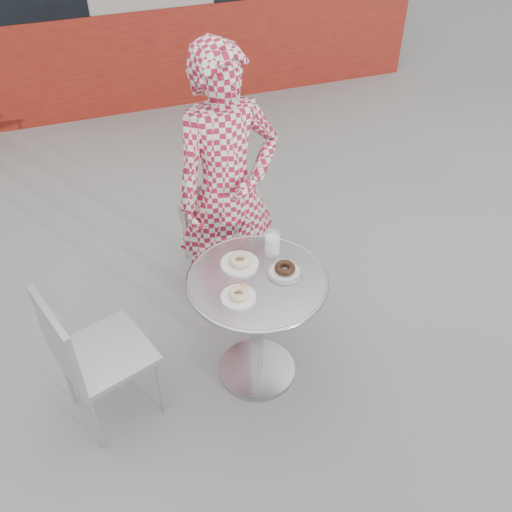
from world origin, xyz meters
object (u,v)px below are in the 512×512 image
object	(u,v)px
bistro_table	(257,304)
plate_checker	(285,270)
plate_near	(239,295)
chair_far	(214,241)
seated_person	(227,191)
plate_far	(240,262)
chair_left	(109,377)
milk_cup	(272,244)

from	to	relation	value
bistro_table	plate_checker	bearing A→B (deg)	0.00
plate_near	plate_checker	bearing A→B (deg)	18.66
bistro_table	chair_far	bearing A→B (deg)	88.90
bistro_table	seated_person	xyz separation A→B (m)	(0.04, 0.64, 0.31)
bistro_table	chair_far	xyz separation A→B (m)	(0.02, 0.96, -0.30)
chair_far	seated_person	world-z (taller)	seated_person
plate_near	plate_checker	world-z (taller)	plate_checker
bistro_table	plate_far	distance (m)	0.25
chair_left	plate_far	xyz separation A→B (m)	(0.78, 0.12, 0.49)
seated_person	plate_far	distance (m)	0.52
seated_person	plate_near	xyz separation A→B (m)	(-0.17, -0.74, -0.11)
chair_far	plate_checker	bearing A→B (deg)	102.06
seated_person	plate_far	xyz separation A→B (m)	(-0.09, -0.50, -0.11)
chair_left	milk_cup	bearing A→B (deg)	-99.94
chair_far	milk_cup	bearing A→B (deg)	103.15
plate_far	chair_far	bearing A→B (deg)	85.18
chair_far	plate_near	distance (m)	1.18
milk_cup	seated_person	bearing A→B (deg)	102.24
bistro_table	milk_cup	world-z (taller)	milk_cup
plate_far	plate_checker	xyz separation A→B (m)	(0.20, -0.14, -0.00)
chair_left	seated_person	xyz separation A→B (m)	(0.87, 0.62, 0.60)
bistro_table	seated_person	size ratio (longest dim) A/B	0.43
chair_left	seated_person	bearing A→B (deg)	-73.05
bistro_table	plate_checker	world-z (taller)	plate_checker
plate_checker	seated_person	bearing A→B (deg)	99.80
plate_near	plate_far	bearing A→B (deg)	70.72
chair_far	plate_checker	distance (m)	1.09
bistro_table	chair_left	distance (m)	0.88
chair_far	seated_person	bearing A→B (deg)	98.20
seated_person	plate_checker	bearing A→B (deg)	-87.44
milk_cup	chair_left	bearing A→B (deg)	-171.43
chair_far	plate_near	world-z (taller)	chair_far
chair_far	chair_left	size ratio (longest dim) A/B	0.95
chair_left	seated_person	world-z (taller)	seated_person
seated_person	plate_far	bearing A→B (deg)	-107.55
chair_left	milk_cup	world-z (taller)	chair_left
plate_checker	milk_cup	size ratio (longest dim) A/B	1.40
plate_near	milk_cup	xyz separation A→B (m)	(0.28, 0.26, 0.05)
bistro_table	plate_far	world-z (taller)	plate_far
bistro_table	chair_left	bearing A→B (deg)	178.77
seated_person	chair_far	bearing A→B (deg)	86.82
seated_person	plate_far	world-z (taller)	seated_person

